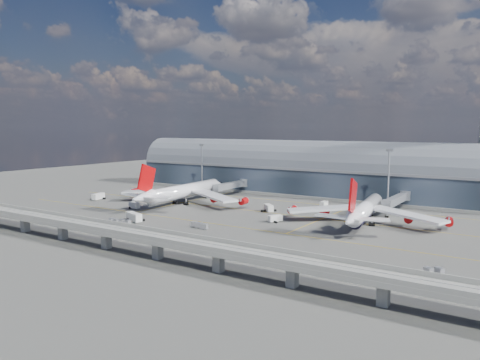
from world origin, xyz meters
The scene contains 19 objects.
ground centered at (0.00, 0.00, 0.00)m, with size 500.00×500.00×0.00m, color #474744.
taxi_lines centered at (0.00, 22.11, 0.01)m, with size 200.00×80.12×0.01m.
terminal centered at (0.00, 77.99, 11.34)m, with size 200.00×30.00×28.00m.
guideway centered at (0.00, -55.00, 5.29)m, with size 220.00×8.50×7.20m.
floodlight_mast_left centered at (-50.00, 55.00, 13.63)m, with size 3.00×0.70×25.70m.
floodlight_mast_right centered at (50.00, 55.00, 13.63)m, with size 3.00×0.70×25.70m.
airliner_left centered at (-32.11, 17.27, 5.87)m, with size 64.15×67.42×20.53m.
airliner_right centered at (51.80, 19.17, 5.06)m, with size 58.73×61.43×19.51m.
jet_bridge_left centered at (-28.79, 53.12, 5.18)m, with size 4.40×28.00×7.25m.
jet_bridge_right centered at (55.06, 51.18, 5.18)m, with size 4.40×32.00×7.25m.
service_truck_0 centered at (-74.24, 4.59, 1.60)m, with size 4.26×7.85×3.10m.
service_truck_1 centered at (-41.30, -3.72, 1.46)m, with size 5.14×2.77×2.90m.
service_truck_2 centered at (-21.90, -22.86, 1.68)m, with size 9.23×5.41×3.22m.
service_truck_3 centered at (22.79, 4.88, 1.32)m, with size 4.32×5.69×2.59m.
service_truck_4 centered at (25.35, 44.29, 1.32)m, with size 2.32×4.55×2.62m.
service_truck_5 centered at (10.43, 21.79, 1.53)m, with size 6.18×5.95×3.00m.
cargo_train_0 centered at (-23.04, -28.83, 0.84)m, with size 9.77×3.05×1.61m.
cargo_train_1 centered at (5.67, -18.74, 0.94)m, with size 8.21×3.44×1.80m.
cargo_train_2 centered at (84.51, -28.87, 0.88)m, with size 5.06×4.00×1.69m.
Camera 1 is at (104.80, -144.85, 35.22)m, focal length 35.00 mm.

